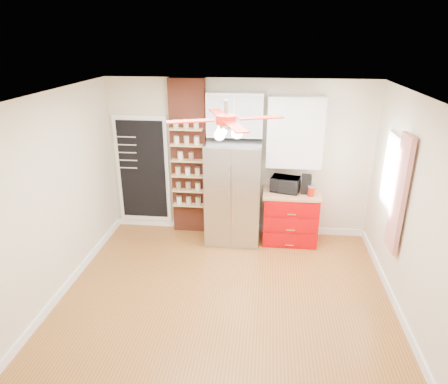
# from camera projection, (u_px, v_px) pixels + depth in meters

# --- Properties ---
(floor) EXTENTS (4.50, 4.50, 0.00)m
(floor) POSITION_uv_depth(u_px,v_px,m) (226.00, 295.00, 5.50)
(floor) COLOR #985C26
(floor) RESTS_ON ground
(ceiling) EXTENTS (4.50, 4.50, 0.00)m
(ceiling) POSITION_uv_depth(u_px,v_px,m) (226.00, 96.00, 4.51)
(ceiling) COLOR white
(ceiling) RESTS_ON wall_back
(wall_back) EXTENTS (4.50, 0.02, 2.70)m
(wall_back) POSITION_uv_depth(u_px,v_px,m) (238.00, 159.00, 6.85)
(wall_back) COLOR beige
(wall_back) RESTS_ON floor
(wall_front) EXTENTS (4.50, 0.02, 2.70)m
(wall_front) POSITION_uv_depth(u_px,v_px,m) (199.00, 305.00, 3.16)
(wall_front) COLOR beige
(wall_front) RESTS_ON floor
(wall_left) EXTENTS (0.02, 4.00, 2.70)m
(wall_left) POSITION_uv_depth(u_px,v_px,m) (56.00, 197.00, 5.24)
(wall_left) COLOR beige
(wall_left) RESTS_ON floor
(wall_right) EXTENTS (0.02, 4.00, 2.70)m
(wall_right) POSITION_uv_depth(u_px,v_px,m) (413.00, 213.00, 4.77)
(wall_right) COLOR beige
(wall_right) RESTS_ON floor
(chalkboard) EXTENTS (0.95, 0.05, 1.95)m
(chalkboard) POSITION_uv_depth(u_px,v_px,m) (143.00, 170.00, 7.09)
(chalkboard) COLOR white
(chalkboard) RESTS_ON wall_back
(brick_pillar) EXTENTS (0.60, 0.16, 2.70)m
(brick_pillar) POSITION_uv_depth(u_px,v_px,m) (189.00, 159.00, 6.87)
(brick_pillar) COLOR brown
(brick_pillar) RESTS_ON floor
(fridge) EXTENTS (0.90, 0.70, 1.75)m
(fridge) POSITION_uv_depth(u_px,v_px,m) (233.00, 192.00, 6.69)
(fridge) COLOR #ADADB2
(fridge) RESTS_ON floor
(upper_glass_cabinet) EXTENTS (0.90, 0.35, 0.70)m
(upper_glass_cabinet) POSITION_uv_depth(u_px,v_px,m) (235.00, 114.00, 6.40)
(upper_glass_cabinet) COLOR white
(upper_glass_cabinet) RESTS_ON wall_back
(red_cabinet) EXTENTS (0.94, 0.64, 0.90)m
(red_cabinet) POSITION_uv_depth(u_px,v_px,m) (290.00, 217.00, 6.80)
(red_cabinet) COLOR #B30004
(red_cabinet) RESTS_ON floor
(upper_shelf_unit) EXTENTS (0.90, 0.30, 1.15)m
(upper_shelf_unit) POSITION_uv_depth(u_px,v_px,m) (295.00, 132.00, 6.43)
(upper_shelf_unit) COLOR white
(upper_shelf_unit) RESTS_ON wall_back
(window) EXTENTS (0.04, 0.75, 1.05)m
(window) POSITION_uv_depth(u_px,v_px,m) (393.00, 173.00, 5.53)
(window) COLOR white
(window) RESTS_ON wall_right
(curtain) EXTENTS (0.06, 0.40, 1.55)m
(curtain) POSITION_uv_depth(u_px,v_px,m) (399.00, 194.00, 5.07)
(curtain) COLOR red
(curtain) RESTS_ON wall_right
(ceiling_fan) EXTENTS (1.40, 1.40, 0.44)m
(ceiling_fan) POSITION_uv_depth(u_px,v_px,m) (226.00, 120.00, 4.61)
(ceiling_fan) COLOR silver
(ceiling_fan) RESTS_ON ceiling
(toaster_oven) EXTENTS (0.52, 0.42, 0.26)m
(toaster_oven) POSITION_uv_depth(u_px,v_px,m) (285.00, 184.00, 6.62)
(toaster_oven) COLOR black
(toaster_oven) RESTS_ON red_cabinet
(coffee_maker) EXTENTS (0.17, 0.19, 0.31)m
(coffee_maker) POSITION_uv_depth(u_px,v_px,m) (306.00, 184.00, 6.56)
(coffee_maker) COLOR black
(coffee_maker) RESTS_ON red_cabinet
(canister_left) EXTENTS (0.12, 0.12, 0.15)m
(canister_left) POSITION_uv_depth(u_px,v_px,m) (311.00, 192.00, 6.45)
(canister_left) COLOR #A61409
(canister_left) RESTS_ON red_cabinet
(canister_right) EXTENTS (0.13, 0.13, 0.13)m
(canister_right) POSITION_uv_depth(u_px,v_px,m) (311.00, 189.00, 6.59)
(canister_right) COLOR #AD1F09
(canister_right) RESTS_ON red_cabinet
(pantry_jar_oats) EXTENTS (0.11, 0.11, 0.14)m
(pantry_jar_oats) POSITION_uv_depth(u_px,v_px,m) (180.00, 156.00, 6.72)
(pantry_jar_oats) COLOR beige
(pantry_jar_oats) RESTS_ON brick_pillar
(pantry_jar_beans) EXTENTS (0.10, 0.10, 0.12)m
(pantry_jar_beans) POSITION_uv_depth(u_px,v_px,m) (191.00, 157.00, 6.68)
(pantry_jar_beans) COLOR brown
(pantry_jar_beans) RESTS_ON brick_pillar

